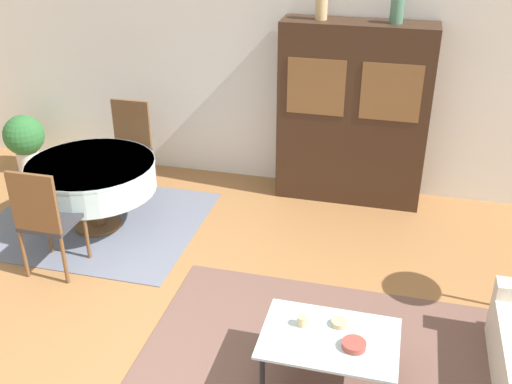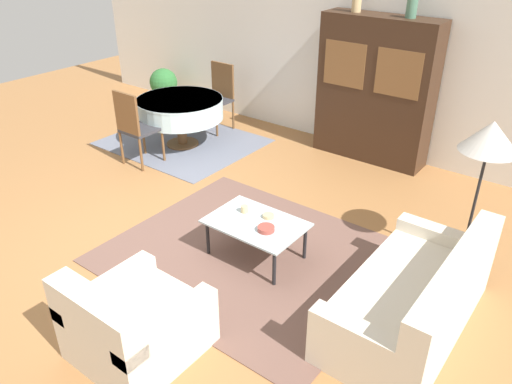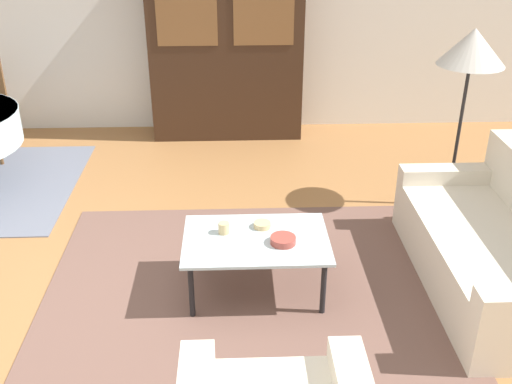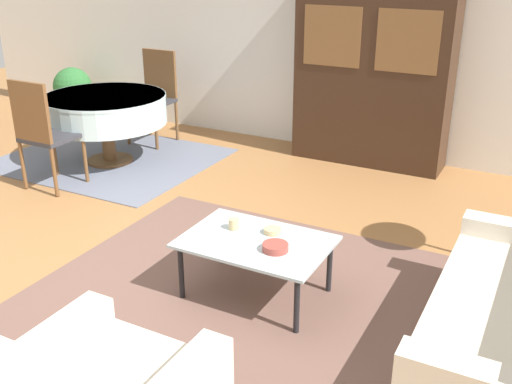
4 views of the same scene
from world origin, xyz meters
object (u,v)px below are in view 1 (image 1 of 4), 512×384
(potted_plant, at_px, (24,138))
(vase_tall, at_px, (322,2))
(dining_table, at_px, (92,176))
(dining_chair_far, at_px, (129,143))
(bowl_small, at_px, (339,323))
(display_cabinet, at_px, (353,114))
(vase_short, at_px, (397,11))
(dining_chair_near, at_px, (44,216))
(cup, at_px, (302,321))
(bowl, at_px, (354,345))
(coffee_table, at_px, (329,341))

(potted_plant, bearing_deg, vase_tall, 4.11)
(dining_table, height_order, dining_chair_far, dining_chair_far)
(bowl_small, bearing_deg, display_cabinet, 95.00)
(display_cabinet, bearing_deg, vase_tall, 179.87)
(dining_chair_far, bearing_deg, vase_short, -170.33)
(display_cabinet, height_order, dining_chair_near, display_cabinet)
(dining_chair_far, xyz_separation_m, vase_tall, (2.04, 0.47, 1.54))
(dining_chair_near, relative_size, potted_plant, 1.50)
(dining_chair_near, distance_m, vase_short, 3.85)
(vase_tall, relative_size, vase_short, 1.45)
(vase_short, bearing_deg, cup, -97.19)
(cup, height_order, potted_plant, potted_plant)
(display_cabinet, height_order, dining_table, display_cabinet)
(dining_chair_far, height_order, cup, dining_chair_far)
(dining_chair_far, height_order, potted_plant, dining_chair_far)
(cup, bearing_deg, potted_plant, 146.52)
(bowl, relative_size, bowl_small, 1.43)
(display_cabinet, xyz_separation_m, bowl_small, (0.24, -2.79, -0.55))
(display_cabinet, height_order, cup, display_cabinet)
(dining_chair_far, bearing_deg, potted_plant, -8.23)
(cup, height_order, bowl, cup)
(bowl, height_order, bowl_small, bowl)
(display_cabinet, relative_size, cup, 25.63)
(dining_table, height_order, potted_plant, dining_table)
(vase_tall, bearing_deg, bowl, -75.72)
(potted_plant, bearing_deg, cup, -33.48)
(vase_tall, xyz_separation_m, potted_plant, (-3.55, -0.26, -1.72))
(coffee_table, xyz_separation_m, dining_chair_far, (-2.63, 2.46, 0.22))
(dining_table, relative_size, vase_tall, 3.79)
(dining_chair_far, height_order, vase_short, vase_short)
(cup, xyz_separation_m, vase_short, (0.36, 2.86, 1.63))
(vase_tall, bearing_deg, dining_chair_far, -166.91)
(display_cabinet, relative_size, dining_chair_far, 1.87)
(vase_short, height_order, potted_plant, vase_short)
(dining_chair_far, distance_m, potted_plant, 1.54)
(bowl, relative_size, vase_tall, 0.49)
(cup, relative_size, vase_short, 0.33)
(coffee_table, distance_m, cup, 0.24)
(dining_chair_near, xyz_separation_m, cup, (2.42, -0.65, -0.15))
(cup, xyz_separation_m, potted_plant, (-3.93, 2.60, -0.04))
(dining_chair_near, height_order, vase_tall, vase_tall)
(dining_chair_near, bearing_deg, potted_plant, 127.84)
(vase_tall, bearing_deg, dining_chair_near, -132.77)
(coffee_table, distance_m, bowl, 0.19)
(dining_chair_far, bearing_deg, bowl, 137.95)
(display_cabinet, distance_m, potted_plant, 4.00)
(coffee_table, xyz_separation_m, bowl_small, (0.05, 0.14, 0.06))
(coffee_table, distance_m, dining_chair_far, 3.61)
(dining_chair_far, relative_size, cup, 13.70)
(coffee_table, relative_size, dining_chair_far, 0.90)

